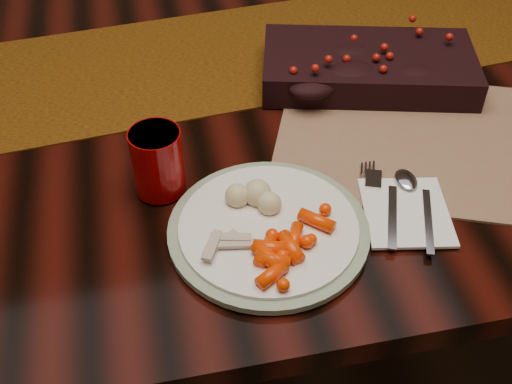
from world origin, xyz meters
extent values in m
plane|color=black|center=(0.00, 0.00, 0.00)|extent=(5.00, 5.00, 0.00)
cube|color=black|center=(0.00, 0.00, 0.38)|extent=(1.80, 1.00, 0.75)
cube|color=#4F240A|center=(-0.05, 0.16, 0.75)|extent=(1.74, 0.51, 0.00)
cube|color=#9C6D42|center=(0.27, -0.15, 0.75)|extent=(0.57, 0.50, 0.00)
cylinder|color=white|center=(-0.03, -0.30, 0.76)|extent=(0.33, 0.33, 0.02)
cube|color=white|center=(0.18, -0.31, 0.76)|extent=(0.14, 0.16, 0.00)
cylinder|color=#800506|center=(-0.16, -0.18, 0.81)|extent=(0.09, 0.09, 0.10)
camera|label=1|loc=(-0.17, -0.89, 1.40)|focal=45.00mm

